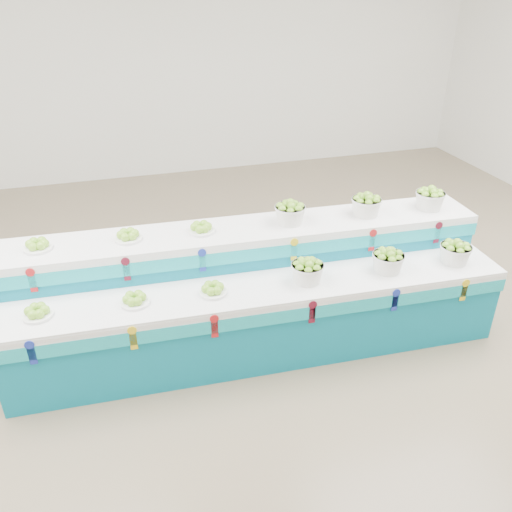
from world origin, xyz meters
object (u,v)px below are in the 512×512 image
object	(u,v)px
display_stand	(256,291)
plate_upper_mid	(128,235)
basket_lower_left	(307,271)
basket_upper_right	(430,198)

from	to	relation	value
display_stand	plate_upper_mid	distance (m)	1.21
display_stand	basket_lower_left	distance (m)	0.56
basket_lower_left	display_stand	bearing A→B (deg)	142.37
basket_lower_left	plate_upper_mid	distance (m)	1.54
basket_lower_left	plate_upper_mid	world-z (taller)	plate_upper_mid
plate_upper_mid	basket_lower_left	bearing A→B (deg)	-22.99
display_stand	basket_upper_right	bearing A→B (deg)	8.52
display_stand	basket_upper_right	size ratio (longest dim) A/B	15.50
basket_lower_left	plate_upper_mid	size ratio (longest dim) A/B	1.17
display_stand	basket_upper_right	world-z (taller)	basket_upper_right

